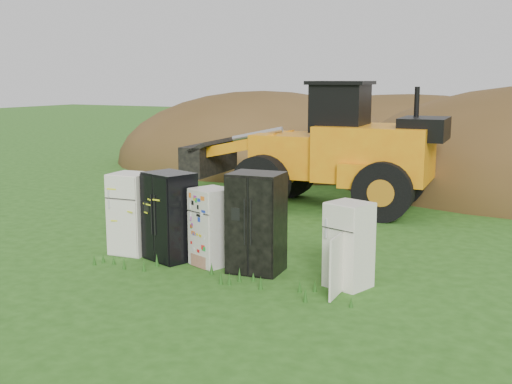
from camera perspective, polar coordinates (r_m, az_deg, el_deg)
ground at (r=12.92m, az=-2.02°, el=-6.78°), size 120.00×120.00×0.00m
fridge_leftmost at (r=14.07m, az=-11.04°, el=-1.88°), size 0.84×0.81×1.75m
fridge_black_side at (r=13.43m, az=-7.66°, el=-2.16°), size 1.15×1.03×1.84m
fridge_sticker at (r=12.98m, az=-3.96°, el=-3.11°), size 0.89×0.86×1.58m
fridge_dark_mid at (r=12.47m, az=0.04°, el=-2.74°), size 1.07×0.91×1.96m
fridge_open_door at (r=11.73m, az=8.26°, el=-4.67°), size 0.87×0.84×1.56m
wheel_loader at (r=18.88m, az=4.73°, el=4.25°), size 7.80×3.65×3.67m
dirt_mound_left at (r=28.13m, az=0.61°, el=2.45°), size 13.72×10.29×6.42m
dirt_mound_back at (r=29.77m, az=13.28°, el=2.60°), size 16.11×10.74×6.10m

